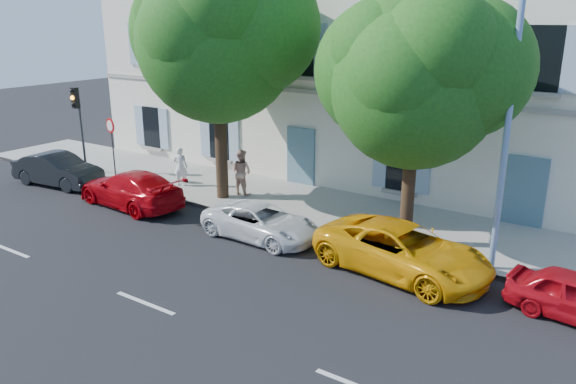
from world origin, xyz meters
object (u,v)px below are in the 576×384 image
Objects in this scene: traffic_light at (78,112)px; car_white_coupe at (261,222)px; car_yellow_supercar at (402,250)px; street_lamp at (510,97)px; car_dark_sedan at (58,170)px; tree_right at (415,84)px; pedestrian_a at (181,166)px; car_red_coupe at (131,189)px; tree_left at (217,43)px; pedestrian_b at (241,172)px; road_sign at (111,136)px.

car_white_coupe is at bearing -8.11° from traffic_light.
street_lamp reaches higher than car_yellow_supercar.
street_lamp reaches higher than car_dark_sedan.
tree_right reaches higher than pedestrian_a.
tree_right is at bearing -89.46° from car_dark_sedan.
tree_right is 15.33m from traffic_light.
street_lamp reaches higher than car_red_coupe.
traffic_light is 2.35× the size of pedestrian_a.
car_yellow_supercar is 4.72m from tree_right.
car_dark_sedan is 0.46× the size of tree_left.
car_red_coupe is at bearing -173.57° from street_lamp.
pedestrian_b is at bearing 48.03° from car_white_coupe.
road_sign is 15.91m from street_lamp.
tree_left reaches higher than tree_right.
pedestrian_a is (2.81, 1.08, -1.13)m from road_sign.
tree_right is 2.78m from street_lamp.
traffic_light reaches higher than pedestrian_a.
tree_right reaches higher than car_yellow_supercar.
tree_left is 8.13m from traffic_light.
road_sign is at bearing -178.21° from tree_right.
car_white_coupe is 6.52m from pedestrian_a.
pedestrian_b is (7.50, 2.96, 0.37)m from car_dark_sedan.
pedestrian_a is at bearing 68.48° from car_white_coupe.
tree_left is at bearing 8.92° from road_sign.
tree_left reaches higher than road_sign.
street_lamp is at bearing -5.41° from tree_left.
car_white_coupe is at bearing -9.47° from road_sign.
tree_left is at bearing 174.59° from street_lamp.
traffic_light is 2.38m from road_sign.
tree_left is at bearing 139.77° from car_red_coupe.
tree_right is (10.10, 2.01, 4.33)m from car_red_coupe.
pedestrian_a reaches higher than car_red_coupe.
tree_left reaches higher than car_yellow_supercar.
tree_right is 4.71× the size of pedestrian_a.
street_lamp is at bearing -77.70° from car_white_coupe.
car_white_coupe is 11.39m from traffic_light.
tree_left is at bearing -78.91° from car_dark_sedan.
car_dark_sedan is 2.72m from traffic_light.
tree_left is at bearing 5.50° from traffic_light.
pedestrian_b is at bearing 170.47° from street_lamp.
pedestrian_b reaches higher than car_white_coupe.
tree_left reaches higher than street_lamp.
tree_right reaches higher than traffic_light.
car_red_coupe reaches higher than car_white_coupe.
car_yellow_supercar is 10.09m from tree_left.
pedestrian_a is (4.67, 2.51, 0.28)m from car_dark_sedan.
street_lamp is (12.82, 1.45, 4.23)m from car_red_coupe.
car_yellow_supercar is at bearing -96.38° from car_dark_sedan.
car_dark_sedan reaches higher than car_white_coupe.
car_white_coupe is 6.85m from tree_left.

